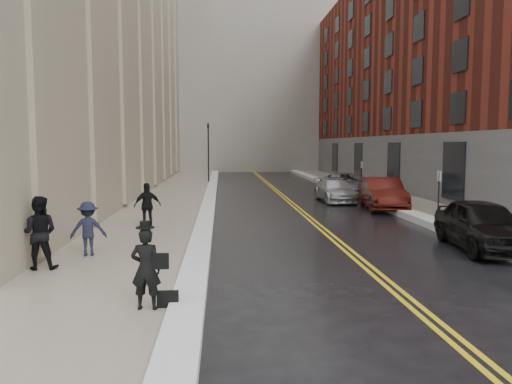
{
  "coord_description": "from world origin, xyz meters",
  "views": [
    {
      "loc": [
        -1.5,
        -12.9,
        3.36
      ],
      "look_at": [
        -0.22,
        5.48,
        1.6
      ],
      "focal_mm": 35.0,
      "sensor_mm": 36.0,
      "label": 1
    }
  ],
  "objects": [
    {
      "name": "snow_ridge_right",
      "position": [
        7.15,
        16.0,
        0.15
      ],
      "size": [
        0.85,
        60.8,
        0.3
      ],
      "primitive_type": "cube",
      "color": "white",
      "rests_on": "ground"
    },
    {
      "name": "car_silver_far",
      "position": [
        6.8,
        19.96,
        0.73
      ],
      "size": [
        2.72,
        5.37,
        1.45
      ],
      "primitive_type": "imported",
      "rotation": [
        0.0,
        0.0,
        0.06
      ],
      "color": "gray",
      "rests_on": "ground"
    },
    {
      "name": "car_maroon",
      "position": [
        6.8,
        12.25,
        0.83
      ],
      "size": [
        2.3,
        5.19,
        1.66
      ],
      "primitive_type": "imported",
      "rotation": [
        0.0,
        0.0,
        -0.11
      ],
      "color": "#44110C",
      "rests_on": "ground"
    },
    {
      "name": "pedestrian_c",
      "position": [
        -4.34,
        6.31,
        1.02
      ],
      "size": [
        1.1,
        0.71,
        1.75
      ],
      "primitive_type": "imported",
      "rotation": [
        0.0,
        0.0,
        3.44
      ],
      "color": "black",
      "rests_on": "sidewalk_left"
    },
    {
      "name": "sidewalk_right",
      "position": [
        9.0,
        16.0,
        0.07
      ],
      "size": [
        3.0,
        64.0,
        0.15
      ],
      "primitive_type": "cube",
      "color": "gray",
      "rests_on": "ground"
    },
    {
      "name": "snow_ridge_left",
      "position": [
        -2.2,
        16.0,
        0.13
      ],
      "size": [
        0.7,
        60.8,
        0.26
      ],
      "primitive_type": "cube",
      "color": "white",
      "rests_on": "ground"
    },
    {
      "name": "traffic_signal",
      "position": [
        -2.6,
        30.0,
        3.08
      ],
      "size": [
        0.18,
        0.15,
        5.2
      ],
      "color": "black",
      "rests_on": "ground"
    },
    {
      "name": "sidewalk_left",
      "position": [
        -4.5,
        16.0,
        0.07
      ],
      "size": [
        4.0,
        64.0,
        0.15
      ],
      "primitive_type": "cube",
      "color": "gray",
      "rests_on": "ground"
    },
    {
      "name": "pedestrian_b",
      "position": [
        -5.36,
        1.63,
        0.94
      ],
      "size": [
        1.1,
        0.74,
        1.57
      ],
      "primitive_type": "imported",
      "rotation": [
        0.0,
        0.0,
        3.3
      ],
      "color": "black",
      "rests_on": "sidewalk_left"
    },
    {
      "name": "car_silver_near",
      "position": [
        5.2,
        15.96,
        0.66
      ],
      "size": [
        1.99,
        4.6,
        1.32
      ],
      "primitive_type": "imported",
      "rotation": [
        0.0,
        0.0,
        0.03
      ],
      "color": "#AEB0B6",
      "rests_on": "ground"
    },
    {
      "name": "car_black",
      "position": [
        6.8,
        2.29,
        0.81
      ],
      "size": [
        2.42,
        4.93,
        1.62
      ],
      "primitive_type": "imported",
      "rotation": [
        0.0,
        0.0,
        -0.11
      ],
      "color": "black",
      "rests_on": "ground"
    },
    {
      "name": "building_right",
      "position": [
        17.5,
        23.0,
        9.0
      ],
      "size": [
        14.0,
        50.0,
        18.0
      ],
      "primitive_type": "cube",
      "color": "maroon",
      "rests_on": "ground"
    },
    {
      "name": "ground",
      "position": [
        0.0,
        0.0,
        0.0
      ],
      "size": [
        160.0,
        160.0,
        0.0
      ],
      "primitive_type": "plane",
      "color": "black",
      "rests_on": "ground"
    },
    {
      "name": "lane_stripe_a",
      "position": [
        2.38,
        16.0,
        0.0
      ],
      "size": [
        0.12,
        64.0,
        0.01
      ],
      "primitive_type": "cube",
      "color": "gold",
      "rests_on": "ground"
    },
    {
      "name": "parking_sign_near",
      "position": [
        7.9,
        8.0,
        1.36
      ],
      "size": [
        0.06,
        0.35,
        2.23
      ],
      "color": "black",
      "rests_on": "ground"
    },
    {
      "name": "pedestrian_main",
      "position": [
        -2.98,
        -3.28,
        0.95
      ],
      "size": [
        0.62,
        0.43,
        1.61
      ],
      "primitive_type": "imported",
      "rotation": [
        0.0,
        0.0,
        3.06
      ],
      "color": "black",
      "rests_on": "sidewalk_left"
    },
    {
      "name": "tower_far_right",
      "position": [
        14.0,
        66.0,
        22.0
      ],
      "size": [
        22.0,
        18.0,
        44.0
      ],
      "primitive_type": "cube",
      "color": "slate",
      "rests_on": "ground"
    },
    {
      "name": "parking_sign_far",
      "position": [
        7.9,
        20.0,
        1.36
      ],
      "size": [
        0.06,
        0.35,
        2.23
      ],
      "color": "black",
      "rests_on": "ground"
    },
    {
      "name": "pedestrian_a",
      "position": [
        -6.2,
        0.12,
        1.1
      ],
      "size": [
        0.97,
        0.77,
        1.9
      ],
      "primitive_type": "imported",
      "rotation": [
        0.0,
        0.0,
        3.21
      ],
      "color": "black",
      "rests_on": "sidewalk_left"
    },
    {
      "name": "lane_stripe_b",
      "position": [
        2.62,
        16.0,
        0.0
      ],
      "size": [
        0.12,
        64.0,
        0.01
      ],
      "primitive_type": "cube",
      "color": "gold",
      "rests_on": "ground"
    }
  ]
}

